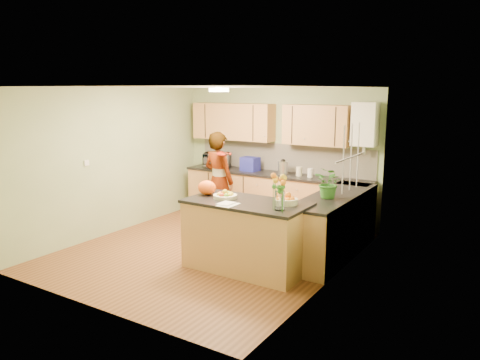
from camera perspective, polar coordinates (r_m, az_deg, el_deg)
The scene contains 28 objects.
floor at distance 7.35m, azimuth -3.77°, elevation -8.65°, with size 4.50×4.50×0.00m, color brown.
ceiling at distance 6.92m, azimuth -4.04°, elevation 11.25°, with size 4.00×4.50×0.02m, color silver.
wall_back at distance 8.92m, azimuth 4.63°, elevation 3.13°, with size 4.00×0.02×2.50m, color gray.
wall_front at distance 5.41m, azimuth -18.06°, elevation -2.56°, with size 4.00×0.02×2.50m, color gray.
wall_left at distance 8.35m, azimuth -15.09°, elevation 2.24°, with size 0.02×4.50×2.50m, color gray.
wall_right at distance 6.09m, azimuth 11.53°, elevation -0.76°, with size 0.02×4.50×2.50m, color gray.
back_counter at distance 8.75m, azimuth 4.22°, elevation -2.21°, with size 3.64×0.62×0.94m.
right_counter at distance 7.15m, azimuth 11.46°, elevation -5.44°, with size 0.62×2.24×0.94m.
splashback at distance 8.87m, azimuth 5.16°, elevation 2.74°, with size 3.60×0.02×0.52m, color beige.
upper_cabinets at distance 8.79m, azimuth 3.15°, elevation 6.96°, with size 3.20×0.34×0.70m.
boiler at distance 8.06m, azimuth 15.01°, elevation 6.57°, with size 0.40×0.30×0.86m.
window_right at distance 6.60m, azimuth 13.42°, elevation 2.71°, with size 0.01×1.30×1.05m.
light_switch at distance 7.94m, azimuth -18.20°, elevation 1.99°, with size 0.02×0.09×0.09m, color white.
ceiling_lamp at distance 7.16m, azimuth -2.59°, elevation 10.94°, with size 0.30×0.30×0.07m.
peninsula_island at distance 6.50m, azimuth 0.78°, elevation -6.76°, with size 1.69×0.87×0.97m.
fruit_dish at distance 6.54m, azimuth -1.82°, elevation -1.83°, with size 0.33×0.33×0.12m.
orange_bowl at distance 6.22m, azimuth 5.85°, elevation -2.38°, with size 0.26×0.26×0.15m.
flower_vase at distance 5.85m, azimuth 4.91°, elevation -0.32°, with size 0.29×0.29×0.54m.
orange_bag at distance 6.76m, azimuth -4.05°, elevation -0.93°, with size 0.28×0.23×0.21m, color #FA5A14.
papers at distance 6.17m, azimuth -1.45°, elevation -3.00°, with size 0.21×0.29×0.01m, color white.
violinist at distance 8.27m, azimuth -2.60°, elevation -0.11°, with size 0.64×0.42×1.75m, color tan.
violin at distance 7.90m, azimuth -2.35°, elevation 3.22°, with size 0.59×0.23×0.12m, color #590D05, non-canonical shape.
microwave at distance 9.31m, azimuth -2.81°, elevation 2.44°, with size 0.52×0.35×0.29m, color white.
blue_box at distance 8.89m, azimuth 1.24°, elevation 1.97°, with size 0.33×0.24×0.26m, color navy.
kettle at distance 8.53m, azimuth 5.25°, elevation 1.57°, with size 0.18×0.18×0.33m.
jar_cream at distance 8.42m, azimuth 7.22°, elevation 1.04°, with size 0.11×0.11×0.17m, color beige.
jar_white at distance 8.33m, azimuth 8.56°, elevation 0.86°, with size 0.10×0.10×0.15m, color white.
potted_plant at distance 6.74m, azimuth 10.86°, elevation -0.35°, with size 0.40×0.35×0.45m, color #306F25.
Camera 1 is at (4.08, -5.59, 2.47)m, focal length 35.00 mm.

